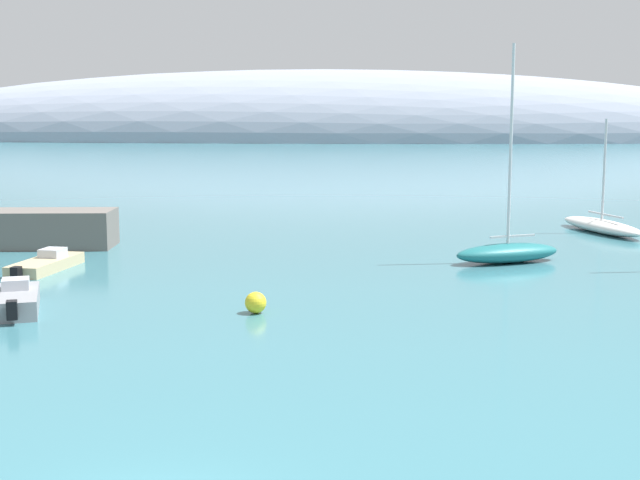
{
  "coord_description": "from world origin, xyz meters",
  "views": [
    {
      "loc": [
        4.55,
        -13.96,
        7.19
      ],
      "look_at": [
        1.1,
        23.13,
        1.83
      ],
      "focal_mm": 48.61,
      "sensor_mm": 36.0,
      "label": 1
    }
  ],
  "objects_px": {
    "sailboat_white_outer_mooring": "(602,225)",
    "motorboat_grey_outer": "(15,300)",
    "mooring_buoy_yellow": "(256,303)",
    "motorboat_sand_foreground": "(46,264)",
    "sailboat_teal_near_shore": "(508,251)"
  },
  "relations": [
    {
      "from": "motorboat_sand_foreground",
      "to": "mooring_buoy_yellow",
      "type": "distance_m",
      "value": 13.82
    },
    {
      "from": "motorboat_grey_outer",
      "to": "mooring_buoy_yellow",
      "type": "height_order",
      "value": "motorboat_grey_outer"
    },
    {
      "from": "motorboat_sand_foreground",
      "to": "motorboat_grey_outer",
      "type": "distance_m",
      "value": 8.78
    },
    {
      "from": "sailboat_white_outer_mooring",
      "to": "mooring_buoy_yellow",
      "type": "bearing_deg",
      "value": 123.83
    },
    {
      "from": "motorboat_sand_foreground",
      "to": "motorboat_grey_outer",
      "type": "xyz_separation_m",
      "value": [
        2.38,
        -8.45,
        0.1
      ]
    },
    {
      "from": "sailboat_teal_near_shore",
      "to": "motorboat_grey_outer",
      "type": "bearing_deg",
      "value": 6.78
    },
    {
      "from": "sailboat_teal_near_shore",
      "to": "motorboat_grey_outer",
      "type": "height_order",
      "value": "sailboat_teal_near_shore"
    },
    {
      "from": "sailboat_teal_near_shore",
      "to": "mooring_buoy_yellow",
      "type": "bearing_deg",
      "value": 22.8
    },
    {
      "from": "sailboat_white_outer_mooring",
      "to": "mooring_buoy_yellow",
      "type": "xyz_separation_m",
      "value": [
        -17.69,
        -23.84,
        -0.05
      ]
    },
    {
      "from": "sailboat_teal_near_shore",
      "to": "motorboat_sand_foreground",
      "type": "bearing_deg",
      "value": -15.37
    },
    {
      "from": "sailboat_white_outer_mooring",
      "to": "motorboat_grey_outer",
      "type": "xyz_separation_m",
      "value": [
        -26.61,
        -24.34,
        -0.04
      ]
    },
    {
      "from": "sailboat_white_outer_mooring",
      "to": "motorboat_sand_foreground",
      "type": "bearing_deg",
      "value": 99.14
    },
    {
      "from": "motorboat_grey_outer",
      "to": "motorboat_sand_foreground",
      "type": "bearing_deg",
      "value": -6.11
    },
    {
      "from": "sailboat_white_outer_mooring",
      "to": "motorboat_grey_outer",
      "type": "relative_size",
      "value": 1.83
    },
    {
      "from": "sailboat_teal_near_shore",
      "to": "motorboat_sand_foreground",
      "type": "height_order",
      "value": "sailboat_teal_near_shore"
    }
  ]
}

